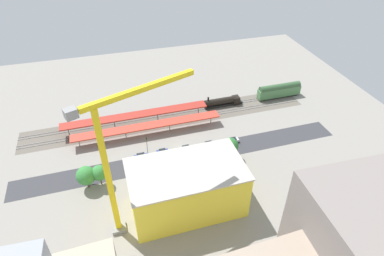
{
  "coord_description": "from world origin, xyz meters",
  "views": [
    {
      "loc": [
        20.29,
        84.7,
        74.27
      ],
      "look_at": [
        -3.56,
        0.61,
        9.29
      ],
      "focal_mm": 30.63,
      "sensor_mm": 36.0,
      "label": 1
    }
  ],
  "objects": [
    {
      "name": "locomotive",
      "position": [
        -23.89,
        -23.04,
        1.83
      ],
      "size": [
        16.52,
        3.08,
        5.13
      ],
      "color": "black",
      "rests_on": "ground"
    },
    {
      "name": "parked_car_0",
      "position": [
        -18.56,
        0.73,
        0.77
      ],
      "size": [
        4.69,
        1.85,
        1.7
      ],
      "color": "black",
      "rests_on": "ground"
    },
    {
      "name": "parked_car_1",
      "position": [
        -9.77,
        0.34,
        0.71
      ],
      "size": [
        4.44,
        1.98,
        1.58
      ],
      "color": "black",
      "rests_on": "ground"
    },
    {
      "name": "parked_car_2",
      "position": [
        -1.47,
        0.34,
        0.72
      ],
      "size": [
        4.37,
        2.11,
        1.61
      ],
      "color": "black",
      "rests_on": "ground"
    },
    {
      "name": "parked_car_3",
      "position": [
        6.79,
        0.05,
        0.76
      ],
      "size": [
        4.05,
        1.87,
        1.7
      ],
      "color": "black",
      "rests_on": "ground"
    },
    {
      "name": "street_tree_2",
      "position": [
        31.7,
        9.01,
        4.77
      ],
      "size": [
        5.81,
        5.81,
        7.69
      ],
      "color": "brown",
      "rests_on": "ground"
    },
    {
      "name": "platform_canopy_near",
      "position": [
        9.64,
        -12.16,
        3.84
      ],
      "size": [
        54.56,
        5.28,
        4.09
      ],
      "color": "#C63D2D",
      "rests_on": "ground"
    },
    {
      "name": "street_asphalt",
      "position": [
        0.0,
        3.6,
        0.0
      ],
      "size": [
        111.79,
        10.86,
        0.01
      ],
      "primitive_type": "cube",
      "rotation": [
        0.0,
        0.0,
        0.02
      ],
      "color": "#38383D",
      "rests_on": "ground"
    },
    {
      "name": "street_tree_0",
      "position": [
        -14.32,
        8.23,
        5.04
      ],
      "size": [
        5.83,
        5.83,
        7.97
      ],
      "color": "brown",
      "rests_on": "ground"
    },
    {
      "name": "tower_crane",
      "position": [
        21.72,
        26.1,
        24.28
      ],
      "size": [
        28.77,
        12.36,
        40.34
      ],
      "color": "gray",
      "rests_on": "ground"
    },
    {
      "name": "parked_car_4",
      "position": [
        14.31,
        0.3,
        0.74
      ],
      "size": [
        4.6,
        1.85,
        1.69
      ],
      "color": "black",
      "rests_on": "ground"
    },
    {
      "name": "track_rails",
      "position": [
        0.0,
        -20.39,
        0.18
      ],
      "size": [
        111.64,
        8.72,
        0.12
      ],
      "color": "#9E9EA8",
      "rests_on": "ground"
    },
    {
      "name": "box_truck_1",
      "position": [
        -6.54,
        9.57,
        1.65
      ],
      "size": [
        9.6,
        2.71,
        3.4
      ],
      "color": "black",
      "rests_on": "ground"
    },
    {
      "name": "rail_bed",
      "position": [
        0.0,
        -20.39,
        0.0
      ],
      "size": [
        111.86,
        15.16,
        0.01
      ],
      "primitive_type": "cube",
      "rotation": [
        0.0,
        0.0,
        0.02
      ],
      "color": "#665E54",
      "rests_on": "ground"
    },
    {
      "name": "ground_plane",
      "position": [
        0.0,
        0.0,
        0.0
      ],
      "size": [
        178.64,
        178.64,
        0.0
      ],
      "primitive_type": "plane",
      "color": "gray",
      "rests_on": "ground"
    },
    {
      "name": "box_truck_0",
      "position": [
        5.5,
        9.9,
        1.6
      ],
      "size": [
        8.28,
        2.49,
        3.26
      ],
      "color": "black",
      "rests_on": "ground"
    },
    {
      "name": "traffic_light",
      "position": [
        11.7,
        -1.33,
        4.59
      ],
      "size": [
        0.5,
        0.36,
        6.99
      ],
      "color": "#333333",
      "rests_on": "ground"
    },
    {
      "name": "passenger_coach",
      "position": [
        -49.33,
        -23.04,
        3.33
      ],
      "size": [
        19.44,
        3.4,
        6.32
      ],
      "color": "black",
      "rests_on": "ground"
    },
    {
      "name": "street_tree_1",
      "position": [
        27.82,
        9.05,
        4.87
      ],
      "size": [
        4.77,
        4.77,
        7.28
      ],
      "color": "brown",
      "rests_on": "ground"
    },
    {
      "name": "construction_roof_slab",
      "position": [
        4.69,
        24.26,
        14.41
      ],
      "size": [
        31.57,
        18.29,
        0.4
      ],
      "primitive_type": "cube",
      "rotation": [
        0.0,
        0.0,
        0.02
      ],
      "color": "#B7B2A8",
      "rests_on": "construction_building"
    },
    {
      "name": "platform_canopy_far",
      "position": [
        12.88,
        -19.52,
        4.36
      ],
      "size": [
        55.41,
        5.55,
        4.6
      ],
      "color": "#A82D23",
      "rests_on": "ground"
    },
    {
      "name": "construction_building",
      "position": [
        4.69,
        24.26,
        7.11
      ],
      "size": [
        30.96,
        17.68,
        14.21
      ],
      "primitive_type": "cube",
      "rotation": [
        0.0,
        0.0,
        0.02
      ],
      "color": "yellow",
      "rests_on": "ground"
    }
  ]
}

